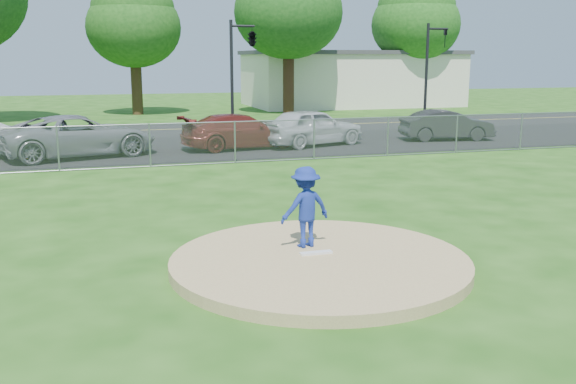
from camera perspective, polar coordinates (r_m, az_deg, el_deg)
The scene contains 17 objects.
ground at distance 21.11m, azimuth -6.23°, elevation 1.60°, with size 120.00×120.00×0.00m, color #1C4A10.
pitchers_mound at distance 11.66m, azimuth 2.83°, elevation -6.27°, with size 5.40×5.40×0.20m, color tan.
pitching_rubber at distance 11.81m, azimuth 2.51°, elevation -5.43°, with size 0.60×0.15×0.04m, color white.
chain_link_fence at distance 22.95m, azimuth -7.19°, elevation 4.29°, with size 40.00×0.06×1.50m, color gray.
parking_lot at distance 27.45m, azimuth -8.72°, elevation 3.90°, with size 50.00×8.00×0.01m, color black.
street at distance 34.85m, azimuth -10.46°, elevation 5.50°, with size 60.00×7.00×0.01m, color black.
commercial_building at distance 52.33m, azimuth 5.59°, elevation 10.05°, with size 16.40×9.40×4.30m.
tree_center at distance 44.62m, azimuth -13.58°, elevation 15.03°, with size 6.16×6.16×9.84m.
tree_far_right at distance 51.37m, azimuth 11.31°, elevation 15.32°, with size 6.72×6.72×10.74m.
traffic_signal_center at distance 33.36m, azimuth -3.40°, elevation 13.32°, with size 1.42×2.48×5.60m.
traffic_signal_right at distance 37.09m, azimuth 12.56°, elevation 10.99°, with size 1.28×0.20×5.60m.
pitcher at distance 12.08m, azimuth 1.56°, elevation -1.34°, with size 0.99×0.57×1.54m, color navy.
traffic_cone at distance 26.23m, azimuth -22.36°, elevation 3.52°, with size 0.34×0.34×0.66m, color #FF480D.
parked_car_gray at distance 25.86m, azimuth -18.09°, elevation 4.77°, with size 2.65×5.76×1.60m, color gray.
parked_car_darkred at distance 26.91m, azimuth -4.23°, elevation 5.41°, with size 2.02×4.98×1.44m, color maroon.
parked_car_pearl at distance 27.81m, azimuth 2.14°, elevation 5.81°, with size 1.89×4.71×1.60m, color silver.
parked_car_charcoal at distance 30.60m, azimuth 13.93°, elevation 5.81°, with size 1.46×4.20×1.38m, color #28282A.
Camera 1 is at (-3.72, -10.45, 3.72)m, focal length 40.00 mm.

